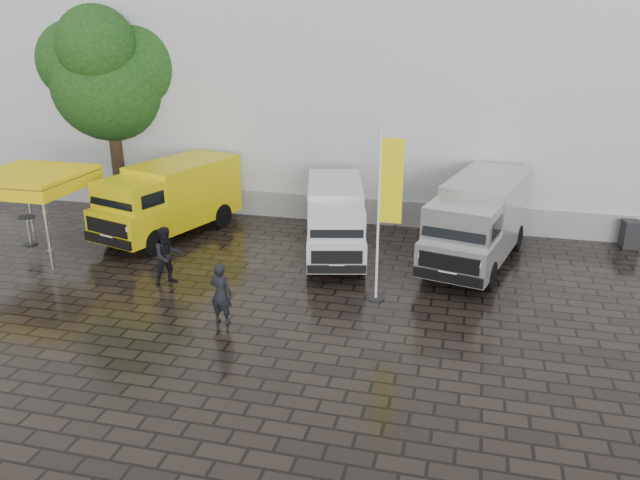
# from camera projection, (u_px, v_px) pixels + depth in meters

# --- Properties ---
(ground) EXTENTS (120.00, 120.00, 0.00)m
(ground) POSITION_uv_depth(u_px,v_px,m) (342.00, 311.00, 17.11)
(ground) COLOR black
(ground) RESTS_ON ground
(exhibition_hall) EXTENTS (44.00, 16.00, 12.00)m
(exhibition_hall) POSITION_uv_depth(u_px,v_px,m) (456.00, 55.00, 29.29)
(exhibition_hall) COLOR silver
(exhibition_hall) RESTS_ON ground
(hall_plinth) EXTENTS (44.00, 0.15, 1.00)m
(hall_plinth) POSITION_uv_depth(u_px,v_px,m) (437.00, 216.00, 23.76)
(hall_plinth) COLOR gray
(hall_plinth) RESTS_ON ground
(van_yellow) EXTENTS (3.79, 6.12, 2.64)m
(van_yellow) POSITION_uv_depth(u_px,v_px,m) (169.00, 201.00, 22.73)
(van_yellow) COLOR #D7C50B
(van_yellow) RESTS_ON ground
(van_white) EXTENTS (3.05, 5.69, 2.35)m
(van_white) POSITION_uv_depth(u_px,v_px,m) (335.00, 221.00, 20.94)
(van_white) COLOR silver
(van_white) RESTS_ON ground
(van_silver) EXTENTS (3.53, 6.57, 2.71)m
(van_silver) POSITION_uv_depth(u_px,v_px,m) (478.00, 223.00, 20.16)
(van_silver) COLOR #B3B6B8
(van_silver) RESTS_ON ground
(canopy_tent) EXTENTS (3.30, 3.30, 2.75)m
(canopy_tent) POSITION_uv_depth(u_px,v_px,m) (30.00, 177.00, 20.87)
(canopy_tent) COLOR silver
(canopy_tent) RESTS_ON ground
(flagpole) EXTENTS (0.88, 0.50, 4.84)m
(flagpole) POSITION_uv_depth(u_px,v_px,m) (385.00, 209.00, 16.96)
(flagpole) COLOR black
(flagpole) RESTS_ON ground
(tree) EXTENTS (4.72, 4.72, 8.47)m
(tree) POSITION_uv_depth(u_px,v_px,m) (109.00, 75.00, 25.44)
(tree) COLOR black
(tree) RESTS_ON ground
(cocktail_table) EXTENTS (0.60, 0.60, 1.04)m
(cocktail_table) POSITION_uv_depth(u_px,v_px,m) (29.00, 230.00, 22.06)
(cocktail_table) COLOR black
(cocktail_table) RESTS_ON ground
(wheelie_bin) EXTENTS (0.66, 0.66, 0.97)m
(wheelie_bin) POSITION_uv_depth(u_px,v_px,m) (630.00, 234.00, 21.80)
(wheelie_bin) COLOR black
(wheelie_bin) RESTS_ON ground
(person_front) EXTENTS (0.67, 0.48, 1.70)m
(person_front) POSITION_uv_depth(u_px,v_px,m) (221.00, 294.00, 16.18)
(person_front) COLOR black
(person_front) RESTS_ON ground
(person_tent) EXTENTS (1.09, 1.09, 1.78)m
(person_tent) POSITION_uv_depth(u_px,v_px,m) (168.00, 256.00, 18.67)
(person_tent) COLOR black
(person_tent) RESTS_ON ground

